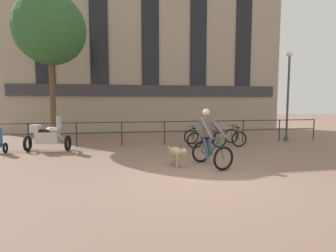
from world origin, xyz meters
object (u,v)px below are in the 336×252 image
Objects in this scene: parked_bicycle_mid_left at (214,137)px; parked_motorcycle at (47,137)px; cyclist_with_bike at (209,140)px; dog at (177,152)px; parked_bicycle_mid_right at (235,137)px; parked_bicycle_near_lamp at (193,138)px; street_lamp at (288,91)px.

parked_motorcycle is at bearing -2.02° from parked_bicycle_mid_left.
cyclist_with_bike is 1.04m from dog.
parked_bicycle_mid_left is at bearing 33.57° from dog.
dog is at bearing 50.64° from parked_bicycle_mid_right.
cyclist_with_bike is at bearing 89.87° from parked_bicycle_near_lamp.
parked_motorcycle is (-4.41, 3.16, 0.15)m from dog.
street_lamp reaches higher than parked_bicycle_mid_right.
cyclist_with_bike reaches higher than parked_bicycle_mid_left.
dog is 0.23× the size of street_lamp.
cyclist_with_bike is 3.39m from parked_bicycle_near_lamp.
parked_bicycle_near_lamp is at bearing -3.24° from parked_bicycle_mid_left.
cyclist_with_bike is 6.27m from parked_motorcycle.
cyclist_with_bike is at bearing 64.12° from parked_bicycle_mid_left.
parked_bicycle_mid_left is (0.96, -0.00, -0.00)m from parked_bicycle_near_lamp.
street_lamp reaches higher than parked_motorcycle.
parked_bicycle_mid_left is 4.50m from street_lamp.
parked_motorcycle reaches higher than dog.
street_lamp is (4.90, 0.69, 2.05)m from parked_bicycle_near_lamp.
cyclist_with_bike is 3.64m from parked_bicycle_mid_left.
cyclist_with_bike is 0.40× the size of street_lamp.
cyclist_with_bike is 1.48× the size of parked_bicycle_mid_left.
cyclist_with_bike reaches higher than dog.
parked_bicycle_near_lamp and parked_bicycle_mid_right have the same top height.
parked_bicycle_mid_left is (2.37, 3.31, -0.06)m from dog.
parked_bicycle_near_lamp is 1.03× the size of parked_bicycle_mid_left.
parked_motorcycle reaches higher than parked_bicycle_near_lamp.
parked_motorcycle is 7.75m from parked_bicycle_mid_right.
cyclist_with_bike is 1.45× the size of parked_bicycle_mid_right.
dog is 5.43m from parked_motorcycle.
cyclist_with_bike is 4.10m from parked_bicycle_mid_right.
street_lamp is (6.31, 3.99, 2.00)m from dog.
parked_bicycle_near_lamp is (0.43, 3.34, -0.41)m from cyclist_with_bike.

